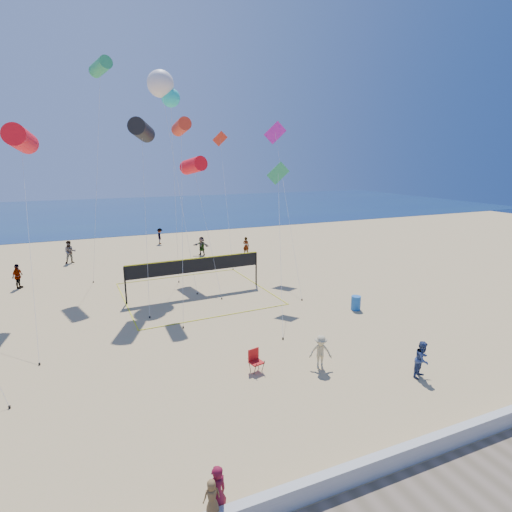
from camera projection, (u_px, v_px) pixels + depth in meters
name	position (u px, v px, depth m)	size (l,w,h in m)	color
ground	(251.00, 432.00, 12.80)	(120.00, 120.00, 0.00)	tan
ocean	(113.00, 211.00, 68.24)	(140.00, 50.00, 0.03)	navy
seawall	(296.00, 495.00, 10.05)	(32.00, 0.30, 0.60)	silver
woman	(217.00, 495.00, 9.46)	(0.57, 0.37, 1.56)	maroon
toddler	(212.00, 497.00, 9.10)	(0.42, 0.27, 0.86)	brown
bystander_a	(422.00, 359.00, 15.94)	(0.74, 0.58, 1.52)	navy
bystander_b	(321.00, 352.00, 16.62)	(0.94, 0.54, 1.45)	tan
far_person_0	(18.00, 276.00, 27.00)	(1.00, 0.42, 1.70)	gray
far_person_1	(202.00, 246.00, 36.52)	(1.59, 0.51, 1.71)	gray
far_person_2	(246.00, 246.00, 36.72)	(0.61, 0.40, 1.66)	gray
far_person_3	(70.00, 252.00, 33.64)	(0.93, 0.73, 1.92)	gray
far_person_4	(160.00, 236.00, 41.47)	(1.06, 0.61, 1.64)	gray
camp_chair	(255.00, 359.00, 16.42)	(0.60, 0.71, 1.05)	red
trash_barrel	(356.00, 303.00, 23.23)	(0.55, 0.55, 0.82)	#1B5BAF
volleyball_net	(195.00, 269.00, 25.75)	(9.34, 9.19, 2.39)	black
kite_0	(21.00, 139.00, 21.93)	(1.54, 9.80, 10.43)	red
kite_1	(142.00, 130.00, 23.96)	(1.91, 5.83, 10.94)	black
kite_2	(181.00, 127.00, 24.02)	(2.12, 6.71, 10.99)	red
kite_4	(278.00, 183.00, 24.42)	(3.71, 6.99, 8.44)	#2F9D5E
kite_5	(276.00, 141.00, 30.60)	(3.10, 9.01, 11.47)	#BF1DAC
kite_6	(160.00, 84.00, 27.58)	(2.24, 6.76, 14.57)	white
kite_7	(171.00, 98.00, 28.05)	(1.67, 3.44, 13.44)	#26D4C5
kite_8	(101.00, 67.00, 27.99)	(2.69, 3.81, 15.51)	#2F9D5E
kite_9	(221.00, 148.00, 37.46)	(2.74, 9.04, 11.23)	red
kite_10	(193.00, 166.00, 29.07)	(1.59, 7.94, 8.82)	red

